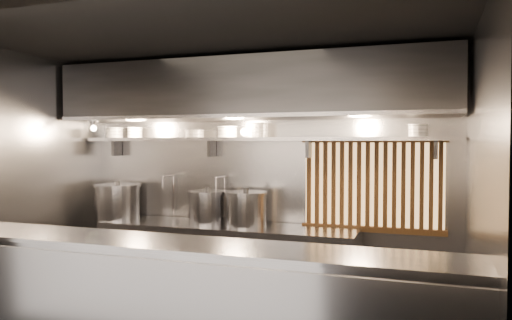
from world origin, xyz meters
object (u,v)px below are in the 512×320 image
Objects in this scene: pendant_bulb at (245,132)px; stock_pot_mid at (246,209)px; stock_pot_right at (208,207)px; stock_pot_left at (117,201)px; heat_lamp at (93,123)px.

pendant_bulb is 0.87m from stock_pot_mid.
stock_pot_right is (-0.44, -0.05, -0.87)m from pendant_bulb.
stock_pot_mid is at bearing -0.52° from stock_pot_left.
heat_lamp is 0.52× the size of stock_pot_left.
stock_pot_right is at bearing -173.35° from pendant_bulb.
stock_pot_left is at bearing -178.61° from stock_pot_right.
pendant_bulb is 0.39× the size of stock_pot_right.
stock_pot_right is at bearing 1.39° from stock_pot_left.
heat_lamp is 1.70m from stock_pot_right.
stock_pot_left is (-1.65, -0.08, -0.85)m from pendant_bulb.
heat_lamp is 2.10m from stock_pot_mid.
heat_lamp reaches higher than stock_pot_left.
pendant_bulb is 0.30× the size of stock_pot_mid.
heat_lamp is 0.55× the size of stock_pot_mid.
pendant_bulb reaches higher than stock_pot_right.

